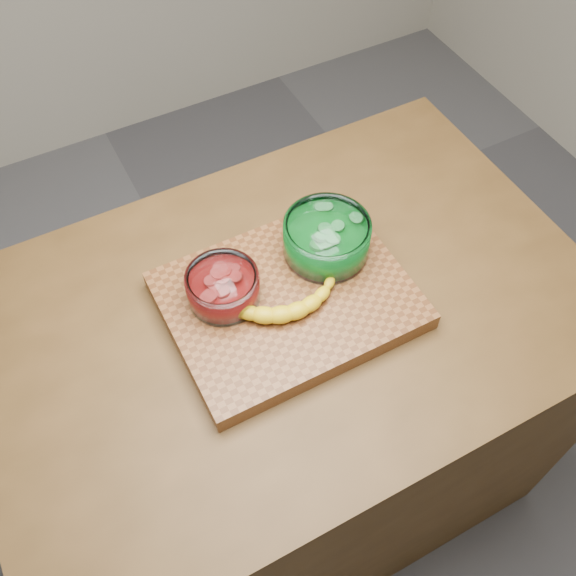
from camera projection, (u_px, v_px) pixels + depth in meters
name	position (u px, v px, depth m)	size (l,w,h in m)	color
ground	(288.00, 471.00, 1.96)	(3.50, 3.50, 0.00)	#535257
counter	(288.00, 407.00, 1.60)	(1.20, 0.80, 0.90)	#503518
cutting_board	(288.00, 300.00, 1.22)	(0.45, 0.35, 0.04)	brown
bowl_red	(223.00, 287.00, 1.17)	(0.14, 0.14, 0.06)	white
bowl_green	(326.00, 239.00, 1.23)	(0.17, 0.17, 0.08)	white
banana	(279.00, 295.00, 1.18)	(0.25, 0.15, 0.04)	gold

